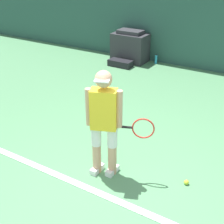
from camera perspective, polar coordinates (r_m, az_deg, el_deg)
ground_plane at (r=4.16m, az=-0.40°, el=-15.18°), size 24.00×24.00×0.00m
court_baseline at (r=4.14m, az=-0.61°, el=-15.34°), size 21.60×0.10×0.01m
tennis_player at (r=4.08m, az=-1.31°, el=-1.56°), size 0.85×0.45×1.53m
tennis_ball at (r=4.44m, az=13.45°, el=-12.38°), size 0.07×0.07×0.07m
covered_chair at (r=9.10m, az=3.31°, el=11.84°), size 0.99×0.60×0.89m
equipment_bag at (r=8.71m, az=1.54°, el=8.91°), size 0.66×0.31×0.17m
water_bottle at (r=9.02m, az=8.04°, el=9.54°), size 0.07×0.07×0.27m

